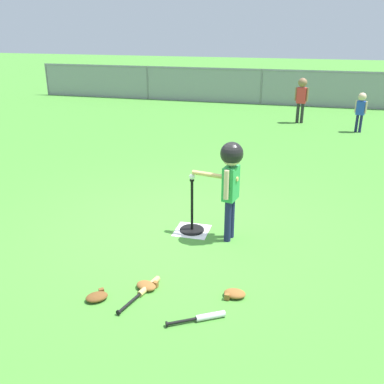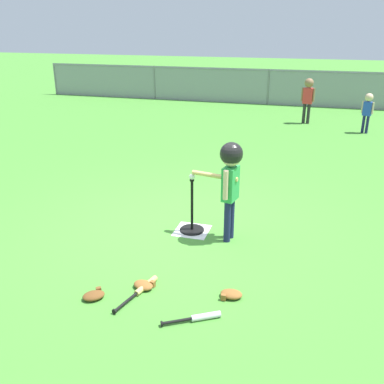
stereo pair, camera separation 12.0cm
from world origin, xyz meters
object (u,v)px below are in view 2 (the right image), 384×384
(batter_child, at_px, (230,172))
(batting_tee, at_px, (192,223))
(fielder_near_right, at_px, (308,95))
(glove_tossed_aside, at_px, (231,294))
(fielder_deep_center, at_px, (368,108))
(glove_by_plate, at_px, (94,295))
(spare_bat_wood, at_px, (142,289))
(baseball_on_tee, at_px, (192,177))
(spare_bat_silver, at_px, (200,317))
(glove_near_bats, at_px, (144,285))

(batter_child, bearing_deg, batting_tee, 168.97)
(fielder_near_right, distance_m, glove_tossed_aside, 8.48)
(batting_tee, xyz_separation_m, fielder_deep_center, (2.62, 6.39, 0.51))
(batter_child, relative_size, glove_tossed_aside, 5.66)
(batting_tee, xyz_separation_m, batter_child, (0.50, -0.10, 0.78))
(glove_by_plate, bearing_deg, fielder_near_right, 79.12)
(batter_child, xyz_separation_m, glove_by_plate, (-1.03, -1.62, -0.87))
(batting_tee, relative_size, glove_by_plate, 2.65)
(batter_child, xyz_separation_m, spare_bat_wood, (-0.62, -1.37, -0.87))
(baseball_on_tee, bearing_deg, spare_bat_silver, -71.82)
(fielder_deep_center, bearing_deg, fielder_near_right, 153.14)
(batter_child, distance_m, glove_near_bats, 1.69)
(fielder_near_right, relative_size, glove_near_bats, 4.64)
(baseball_on_tee, relative_size, spare_bat_wood, 0.11)
(baseball_on_tee, relative_size, glove_tossed_aside, 0.33)
(batter_child, bearing_deg, glove_near_bats, -115.32)
(spare_bat_silver, bearing_deg, fielder_deep_center, 75.87)
(glove_tossed_aside, bearing_deg, baseball_on_tee, 120.69)
(glove_by_plate, height_order, glove_tossed_aside, same)
(batting_tee, relative_size, glove_near_bats, 2.78)
(glove_tossed_aside, bearing_deg, spare_bat_silver, -115.88)
(baseball_on_tee, xyz_separation_m, glove_by_plate, (-0.53, -1.72, -0.72))
(spare_bat_wood, bearing_deg, glove_by_plate, -149.63)
(batter_child, height_order, glove_near_bats, batter_child)
(baseball_on_tee, distance_m, spare_bat_silver, 1.98)
(spare_bat_silver, relative_size, glove_near_bats, 1.99)
(batter_child, distance_m, spare_bat_wood, 1.74)
(spare_bat_wood, bearing_deg, glove_near_bats, 94.00)
(fielder_deep_center, height_order, fielder_near_right, fielder_near_right)
(batting_tee, xyz_separation_m, spare_bat_wood, (-0.11, -1.47, -0.09))
(batting_tee, distance_m, baseball_on_tee, 0.64)
(batter_child, relative_size, fielder_deep_center, 1.30)
(batter_child, xyz_separation_m, glove_near_bats, (-0.62, -1.31, -0.87))
(fielder_deep_center, height_order, spare_bat_wood, fielder_deep_center)
(batting_tee, distance_m, fielder_deep_center, 6.92)
(fielder_near_right, xyz_separation_m, glove_near_bats, (-1.29, -8.53, -0.74))
(batter_child, bearing_deg, fielder_near_right, 84.71)
(glove_near_bats, relative_size, glove_tossed_aside, 1.15)
(batting_tee, bearing_deg, baseball_on_tee, 0.00)
(batter_child, xyz_separation_m, fielder_deep_center, (2.12, 6.48, -0.27))
(spare_bat_wood, bearing_deg, baseball_on_tee, 85.68)
(spare_bat_silver, bearing_deg, batting_tee, 108.18)
(spare_bat_wood, distance_m, glove_by_plate, 0.48)
(baseball_on_tee, bearing_deg, glove_tossed_aside, -59.31)
(glove_by_plate, bearing_deg, glove_near_bats, 36.66)
(batting_tee, xyz_separation_m, glove_by_plate, (-0.53, -1.72, -0.08))
(batting_tee, height_order, fielder_deep_center, fielder_deep_center)
(fielder_deep_center, bearing_deg, glove_near_bats, -109.36)
(batter_child, distance_m, fielder_deep_center, 6.83)
(batter_child, bearing_deg, fielder_deep_center, 71.91)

